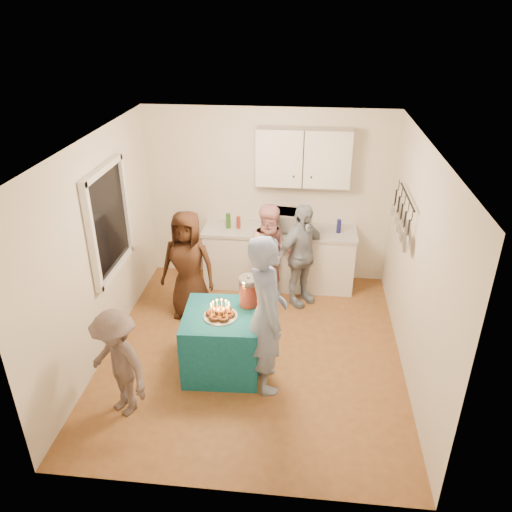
# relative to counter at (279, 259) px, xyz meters

# --- Properties ---
(floor) EXTENTS (4.00, 4.00, 0.00)m
(floor) POSITION_rel_counter_xyz_m (-0.20, -1.70, -0.43)
(floor) COLOR brown
(floor) RESTS_ON ground
(ceiling) EXTENTS (4.00, 4.00, 0.00)m
(ceiling) POSITION_rel_counter_xyz_m (-0.20, -1.70, 2.17)
(ceiling) COLOR white
(ceiling) RESTS_ON floor
(back_wall) EXTENTS (3.60, 3.60, 0.00)m
(back_wall) POSITION_rel_counter_xyz_m (-0.20, 0.30, 0.87)
(back_wall) COLOR silver
(back_wall) RESTS_ON floor
(left_wall) EXTENTS (4.00, 4.00, 0.00)m
(left_wall) POSITION_rel_counter_xyz_m (-2.00, -1.70, 0.87)
(left_wall) COLOR silver
(left_wall) RESTS_ON floor
(right_wall) EXTENTS (4.00, 4.00, 0.00)m
(right_wall) POSITION_rel_counter_xyz_m (1.60, -1.70, 0.87)
(right_wall) COLOR silver
(right_wall) RESTS_ON floor
(window_night) EXTENTS (0.04, 1.00, 1.20)m
(window_night) POSITION_rel_counter_xyz_m (-1.97, -1.40, 1.12)
(window_night) COLOR black
(window_night) RESTS_ON left_wall
(counter) EXTENTS (2.20, 0.58, 0.86)m
(counter) POSITION_rel_counter_xyz_m (0.00, 0.00, 0.00)
(counter) COLOR white
(counter) RESTS_ON floor
(countertop) EXTENTS (2.24, 0.62, 0.05)m
(countertop) POSITION_rel_counter_xyz_m (0.00, -0.00, 0.46)
(countertop) COLOR beige
(countertop) RESTS_ON counter
(upper_cabinet) EXTENTS (1.30, 0.30, 0.80)m
(upper_cabinet) POSITION_rel_counter_xyz_m (0.30, 0.15, 1.52)
(upper_cabinet) COLOR white
(upper_cabinet) RESTS_ON back_wall
(pot_rack) EXTENTS (0.12, 1.00, 0.60)m
(pot_rack) POSITION_rel_counter_xyz_m (1.52, -1.00, 1.17)
(pot_rack) COLOR black
(pot_rack) RESTS_ON right_wall
(microwave) EXTENTS (0.57, 0.43, 0.29)m
(microwave) POSITION_rel_counter_xyz_m (0.08, 0.00, 0.62)
(microwave) COLOR white
(microwave) RESTS_ON countertop
(party_table) EXTENTS (0.89, 0.89, 0.76)m
(party_table) POSITION_rel_counter_xyz_m (-0.52, -2.05, -0.05)
(party_table) COLOR #10586A
(party_table) RESTS_ON floor
(donut_cake) EXTENTS (0.38, 0.38, 0.18)m
(donut_cake) POSITION_rel_counter_xyz_m (-0.52, -2.10, 0.42)
(donut_cake) COLOR #381C0C
(donut_cake) RESTS_ON party_table
(punch_jar) EXTENTS (0.22, 0.22, 0.34)m
(punch_jar) POSITION_rel_counter_xyz_m (-0.23, -1.83, 0.50)
(punch_jar) COLOR red
(punch_jar) RESTS_ON party_table
(man_birthday) EXTENTS (0.61, 0.77, 1.84)m
(man_birthday) POSITION_rel_counter_xyz_m (0.01, -2.25, 0.49)
(man_birthday) COLOR #7C90B5
(man_birthday) RESTS_ON floor
(woman_back_left) EXTENTS (0.80, 0.57, 1.52)m
(woman_back_left) POSITION_rel_counter_xyz_m (-1.15, -0.95, 0.33)
(woman_back_left) COLOR #502B17
(woman_back_left) RESTS_ON floor
(woman_back_center) EXTENTS (0.81, 0.68, 1.48)m
(woman_back_center) POSITION_rel_counter_xyz_m (-0.07, -0.53, 0.31)
(woman_back_center) COLOR #C76872
(woman_back_center) RESTS_ON floor
(woman_back_right) EXTENTS (0.89, 0.87, 1.50)m
(woman_back_right) POSITION_rel_counter_xyz_m (0.33, -0.49, 0.32)
(woman_back_right) COLOR #112139
(woman_back_right) RESTS_ON floor
(child_near_left) EXTENTS (0.91, 0.81, 1.23)m
(child_near_left) POSITION_rel_counter_xyz_m (-1.45, -2.84, 0.18)
(child_near_left) COLOR #4D403E
(child_near_left) RESTS_ON floor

